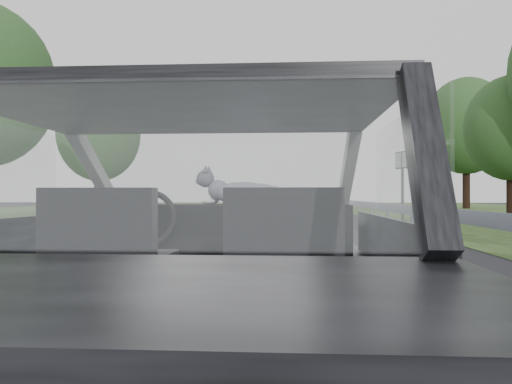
# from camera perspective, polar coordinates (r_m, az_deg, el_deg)

# --- Properties ---
(subject_car) EXTENTS (1.80, 4.00, 1.45)m
(subject_car) POSITION_cam_1_polar(r_m,az_deg,el_deg) (2.56, -5.82, -7.84)
(subject_car) COLOR black
(subject_car) RESTS_ON ground
(dashboard) EXTENTS (1.58, 0.45, 0.30)m
(dashboard) POSITION_cam_1_polar(r_m,az_deg,el_deg) (3.16, -3.93, -4.13)
(dashboard) COLOR black
(dashboard) RESTS_ON subject_car
(driver_seat) EXTENTS (0.50, 0.72, 0.42)m
(driver_seat) POSITION_cam_1_polar(r_m,az_deg,el_deg) (2.36, -16.65, -4.66)
(driver_seat) COLOR black
(driver_seat) RESTS_ON subject_car
(passenger_seat) EXTENTS (0.50, 0.72, 0.42)m
(passenger_seat) POSITION_cam_1_polar(r_m,az_deg,el_deg) (2.22, 3.19, -4.96)
(passenger_seat) COLOR black
(passenger_seat) RESTS_ON subject_car
(steering_wheel) EXTENTS (0.36, 0.36, 0.04)m
(steering_wheel) POSITION_cam_1_polar(r_m,az_deg,el_deg) (2.95, -12.44, -3.03)
(steering_wheel) COLOR black
(steering_wheel) RESTS_ON dashboard
(cat) EXTENTS (0.56, 0.26, 0.24)m
(cat) POSITION_cam_1_polar(r_m,az_deg,el_deg) (3.11, -1.54, 0.04)
(cat) COLOR gray
(cat) RESTS_ON dashboard
(guardrail) EXTENTS (0.05, 90.00, 0.32)m
(guardrail) POSITION_cam_1_polar(r_m,az_deg,el_deg) (13.10, 21.02, -2.43)
(guardrail) COLOR gray
(guardrail) RESTS_ON ground
(other_car) EXTENTS (1.85, 4.45, 1.45)m
(other_car) POSITION_cam_1_polar(r_m,az_deg,el_deg) (19.59, 0.10, -1.34)
(other_car) COLOR silver
(other_car) RESTS_ON ground
(highway_sign) EXTENTS (0.38, 1.08, 2.73)m
(highway_sign) POSITION_cam_1_polar(r_m,az_deg,el_deg) (19.72, 16.39, 0.54)
(highway_sign) COLOR #1A5220
(highway_sign) RESTS_ON ground
(tree_2) EXTENTS (5.35, 5.35, 6.30)m
(tree_2) POSITION_cam_1_polar(r_m,az_deg,el_deg) (25.36, 27.22, 4.40)
(tree_2) COLOR #2A4921
(tree_2) RESTS_ON ground
(tree_3) EXTENTS (6.92, 6.92, 10.05)m
(tree_3) POSITION_cam_1_polar(r_m,az_deg,el_deg) (42.81, 22.89, 4.98)
(tree_3) COLOR #2A4921
(tree_3) RESTS_ON ground
(tree_6) EXTENTS (5.18, 5.18, 6.76)m
(tree_6) POSITION_cam_1_polar(r_m,az_deg,el_deg) (28.62, -17.53, 4.30)
(tree_6) COLOR #2A4921
(tree_6) RESTS_ON ground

